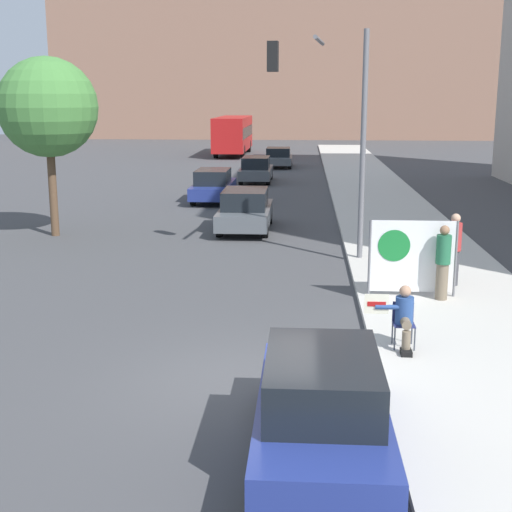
# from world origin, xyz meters

# --- Properties ---
(ground_plane) EXTENTS (160.00, 160.00, 0.00)m
(ground_plane) POSITION_xyz_m (0.00, 0.00, 0.00)
(ground_plane) COLOR #444447
(sidewalk_curb) EXTENTS (4.27, 90.00, 0.14)m
(sidewalk_curb) POSITION_xyz_m (4.45, 15.00, 0.07)
(sidewalk_curb) COLOR beige
(sidewalk_curb) RESTS_ON ground_plane
(seated_protester) EXTENTS (0.96, 0.77, 1.19)m
(seated_protester) POSITION_xyz_m (2.89, 1.61, 0.78)
(seated_protester) COLOR #474C56
(seated_protester) RESTS_ON sidewalk_curb
(jogger_on_sidewalk) EXTENTS (0.34, 0.34, 1.75)m
(jogger_on_sidewalk) POSITION_xyz_m (4.23, 5.02, 1.04)
(jogger_on_sidewalk) COLOR #756651
(jogger_on_sidewalk) RESTS_ON sidewalk_curb
(pedestrian_behind) EXTENTS (0.34, 0.34, 1.81)m
(pedestrian_behind) POSITION_xyz_m (4.75, 6.36, 1.07)
(pedestrian_behind) COLOR #424247
(pedestrian_behind) RESTS_ON sidewalk_curb
(protest_banner) EXTENTS (2.06, 0.06, 1.81)m
(protest_banner) POSITION_xyz_m (3.55, 5.29, 1.10)
(protest_banner) COLOR slate
(protest_banner) RESTS_ON sidewalk_curb
(traffic_light_pole) EXTENTS (2.84, 2.61, 6.46)m
(traffic_light_pole) POSITION_xyz_m (1.75, 9.45, 4.44)
(traffic_light_pole) COLOR slate
(traffic_light_pole) RESTS_ON sidewalk_curb
(parked_car_curbside) EXTENTS (1.70, 4.26, 1.51)m
(parked_car_curbside) POSITION_xyz_m (1.28, -2.46, 0.75)
(parked_car_curbside) COLOR navy
(parked_car_curbside) RESTS_ON ground_plane
(car_on_road_nearest) EXTENTS (1.80, 4.47, 1.51)m
(car_on_road_nearest) POSITION_xyz_m (-1.12, 14.25, 0.75)
(car_on_road_nearest) COLOR #565B60
(car_on_road_nearest) RESTS_ON ground_plane
(car_on_road_midblock) EXTENTS (1.71, 4.71, 1.49)m
(car_on_road_midblock) POSITION_xyz_m (-3.23, 21.62, 0.74)
(car_on_road_midblock) COLOR navy
(car_on_road_midblock) RESTS_ON ground_plane
(car_on_road_distant) EXTENTS (1.74, 4.39, 1.45)m
(car_on_road_distant) POSITION_xyz_m (-1.74, 29.23, 0.72)
(car_on_road_distant) COLOR #565B60
(car_on_road_distant) RESTS_ON ground_plane
(car_on_road_far_lane) EXTENTS (1.85, 4.18, 1.35)m
(car_on_road_far_lane) POSITION_xyz_m (-0.80, 38.20, 0.68)
(car_on_road_far_lane) COLOR #565B60
(car_on_road_far_lane) RESTS_ON ground_plane
(city_bus_on_road) EXTENTS (2.48, 10.10, 3.13)m
(city_bus_on_road) POSITION_xyz_m (-4.99, 48.69, 1.81)
(city_bus_on_road) COLOR red
(city_bus_on_road) RESTS_ON ground_plane
(street_tree_near_curb) EXTENTS (3.37, 3.37, 6.11)m
(street_tree_near_curb) POSITION_xyz_m (-7.70, 12.78, 4.40)
(street_tree_near_curb) COLOR brown
(street_tree_near_curb) RESTS_ON ground_plane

